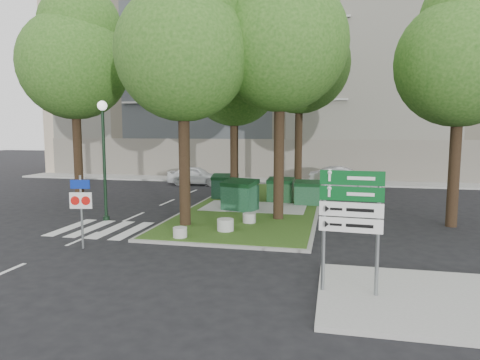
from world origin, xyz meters
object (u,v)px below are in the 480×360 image
(dumpster_a, at_px, (225,186))
(bollard_right, at_px, (249,218))
(dumpster_b, at_px, (240,195))
(tree_median_near_right, at_px, (283,30))
(street_lamp, at_px, (104,146))
(traffic_sign_pole, at_px, (81,202))
(dumpster_d, at_px, (308,193))
(tree_median_near_left, at_px, (185,41))
(tree_street_left, at_px, (76,54))
(tree_median_far, at_px, (301,53))
(car_silver, at_px, (343,178))
(dumpster_c, at_px, (281,190))
(bollard_left, at_px, (180,232))
(directional_sign, at_px, (351,212))
(bollard_mid, at_px, (225,225))
(car_white, at_px, (196,175))
(tree_street_right, at_px, (463,50))
(litter_bin, at_px, (315,188))
(tree_median_mid, at_px, (236,72))

(dumpster_a, bearing_deg, bollard_right, -72.16)
(dumpster_b, relative_size, bollard_right, 3.43)
(dumpster_b, bearing_deg, tree_median_near_right, -16.88)
(street_lamp, height_order, traffic_sign_pole, street_lamp)
(dumpster_b, height_order, dumpster_d, dumpster_b)
(tree_median_near_left, distance_m, tree_street_left, 7.83)
(tree_median_far, distance_m, car_silver, 8.73)
(tree_median_near_left, relative_size, dumpster_d, 7.95)
(tree_median_near_left, xyz_separation_m, dumpster_c, (2.96, 6.35, -6.58))
(dumpster_b, distance_m, dumpster_c, 3.23)
(tree_street_left, distance_m, bollard_left, 11.84)
(dumpster_b, xyz_separation_m, directional_sign, (4.75, -9.66, 1.20))
(tree_median_near_left, height_order, bollard_mid, tree_median_near_left)
(dumpster_b, distance_m, car_silver, 10.63)
(traffic_sign_pole, relative_size, car_white, 0.61)
(tree_median_far, distance_m, bollard_mid, 13.13)
(tree_street_right, xyz_separation_m, litter_bin, (-5.89, 6.88, -6.52))
(tree_median_far, height_order, bollard_left, tree_median_far)
(tree_median_far, xyz_separation_m, bollard_right, (-1.34, -8.65, -8.01))
(directional_sign, bearing_deg, bollard_mid, 133.12)
(tree_street_left, distance_m, traffic_sign_pole, 10.52)
(tree_street_left, bearing_deg, tree_median_near_right, -8.13)
(dumpster_a, relative_size, dumpster_b, 0.82)
(tree_median_far, bearing_deg, car_white, 155.83)
(tree_median_near_left, relative_size, tree_median_near_right, 0.92)
(tree_street_left, distance_m, bollard_right, 12.18)
(tree_median_near_left, height_order, tree_median_near_right, tree_median_near_right)
(dumpster_a, height_order, litter_bin, dumpster_a)
(tree_street_right, bearing_deg, traffic_sign_pole, -154.19)
(tree_street_right, height_order, dumpster_b, tree_street_right)
(litter_bin, height_order, car_silver, car_silver)
(bollard_mid, distance_m, car_silver, 14.43)
(car_white, bearing_deg, dumpster_d, -133.04)
(dumpster_a, height_order, directional_sign, directional_sign)
(tree_median_near_left, relative_size, tree_median_mid, 1.05)
(tree_median_near_left, xyz_separation_m, bollard_left, (0.43, -2.06, -7.02))
(tree_median_near_left, height_order, dumpster_a, tree_median_near_left)
(tree_median_far, height_order, bollard_mid, tree_median_far)
(tree_median_far, height_order, directional_sign, tree_median_far)
(tree_street_right, xyz_separation_m, dumpster_a, (-10.74, 4.42, -6.22))
(dumpster_d, distance_m, car_silver, 7.39)
(dumpster_b, xyz_separation_m, dumpster_d, (3.05, 2.26, -0.12))
(directional_sign, bearing_deg, tree_median_far, 102.87)
(litter_bin, distance_m, street_lamp, 12.62)
(tree_median_mid, bearing_deg, tree_median_far, 43.15)
(tree_median_far, xyz_separation_m, car_silver, (2.63, 3.44, -7.58))
(tree_median_near_right, relative_size, car_white, 2.88)
(tree_median_near_right, height_order, dumpster_a, tree_median_near_right)
(dumpster_c, relative_size, bollard_left, 2.89)
(tree_median_far, xyz_separation_m, dumpster_b, (-2.34, -5.95, -7.49))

